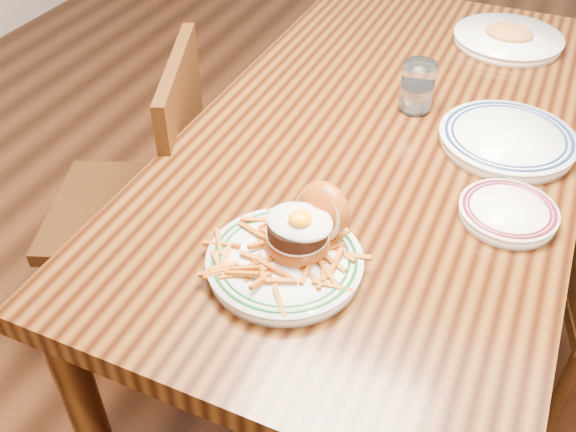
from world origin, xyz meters
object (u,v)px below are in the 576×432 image
at_px(main_plate, 291,249).
at_px(side_plate, 508,212).
at_px(chair_left, 149,198).
at_px(table, 385,159).

xyz_separation_m(main_plate, side_plate, (0.33, 0.28, -0.02)).
distance_m(chair_left, main_plate, 0.73).
relative_size(table, main_plate, 5.51).
bearing_deg(chair_left, side_plate, -25.17).
height_order(chair_left, side_plate, chair_left).
distance_m(table, chair_left, 0.64).
relative_size(table, chair_left, 1.84).
bearing_deg(side_plate, table, 159.35).
distance_m(table, side_plate, 0.38).
bearing_deg(table, main_plate, -93.13).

